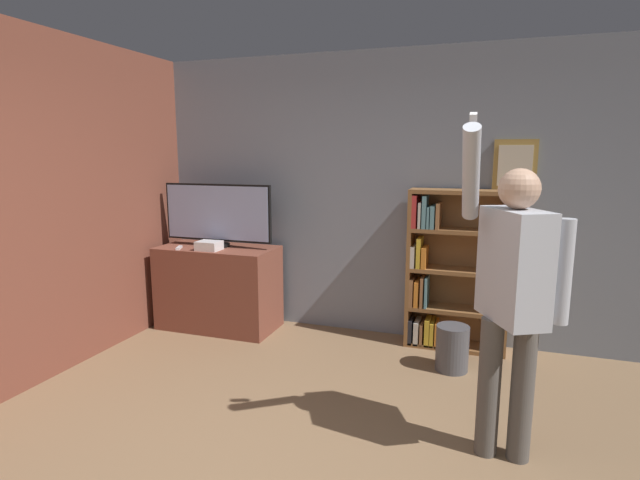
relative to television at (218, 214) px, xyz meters
The scene contains 9 objects.
wall_back 1.64m from the television, 13.24° to the left, with size 6.50×0.09×2.70m.
wall_side_brick 1.26m from the television, 124.00° to the right, with size 0.06×4.36×2.70m.
tv_ledge 0.75m from the television, 90.00° to the right, with size 1.17×0.58×0.83m.
television is the anchor object (origin of this frame).
game_console 0.34m from the television, 87.86° to the right, with size 0.22×0.18×0.09m.
remote_loose 0.50m from the television, 142.80° to the right, with size 0.08×0.14×0.02m.
bookshelf 2.29m from the television, ahead, with size 0.89×0.28×1.45m.
person 3.07m from the television, 28.05° to the right, with size 0.59×0.57×1.97m.
waste_bin 2.55m from the television, ahead, with size 0.27×0.27×0.38m.
Camera 1 is at (0.98, -1.91, 1.78)m, focal length 28.00 mm.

